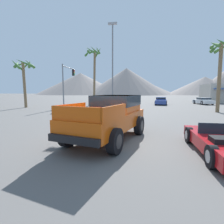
# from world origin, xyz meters

# --- Properties ---
(ground_plane) EXTENTS (320.00, 320.00, 0.00)m
(ground_plane) POSITION_xyz_m (0.00, 0.00, 0.00)
(ground_plane) COLOR #5B5956
(orange_pickup_truck) EXTENTS (3.19, 5.53, 1.97)m
(orange_pickup_truck) POSITION_xyz_m (-0.19, 0.52, 1.12)
(orange_pickup_truck) COLOR #CC4C0C
(orange_pickup_truck) RESTS_ON ground_plane
(parked_car_blue) EXTENTS (2.25, 4.43, 1.24)m
(parked_car_blue) POSITION_xyz_m (4.00, 22.66, 0.63)
(parked_car_blue) COLOR #334C9E
(parked_car_blue) RESTS_ON ground_plane
(parked_car_white) EXTENTS (2.60, 4.39, 1.14)m
(parked_car_white) POSITION_xyz_m (11.17, 24.83, 0.59)
(parked_car_white) COLOR white
(parked_car_white) RESTS_ON ground_plane
(traffic_light_main) EXTENTS (0.38, 3.97, 5.69)m
(traffic_light_main) POSITION_xyz_m (-9.16, 15.62, 3.99)
(traffic_light_main) COLOR slate
(traffic_light_main) RESTS_ON ground_plane
(street_lamp_post) EXTENTS (0.90, 0.24, 8.99)m
(street_lamp_post) POSITION_xyz_m (-1.99, 10.68, 5.30)
(street_lamp_post) COLOR slate
(street_lamp_post) RESTS_ON ground_plane
(palm_tree_tall) EXTENTS (2.75, 2.72, 9.31)m
(palm_tree_tall) POSITION_xyz_m (-7.01, 20.73, 6.86)
(palm_tree_tall) COLOR brown
(palm_tree_tall) RESTS_ON ground_plane
(palm_tree_short) EXTENTS (2.73, 2.99, 7.45)m
(palm_tree_short) POSITION_xyz_m (8.84, 12.63, 5.58)
(palm_tree_short) COLOR brown
(palm_tree_short) RESTS_ON ground_plane
(palm_tree_leaning) EXTENTS (2.92, 2.79, 6.41)m
(palm_tree_leaning) POSITION_xyz_m (-14.54, 13.68, 4.86)
(palm_tree_leaning) COLOR brown
(palm_tree_leaning) RESTS_ON ground_plane
(distant_mountain_range) EXTENTS (159.92, 65.60, 21.22)m
(distant_mountain_range) POSITION_xyz_m (1.04, 117.56, 8.26)
(distant_mountain_range) COLOR gray
(distant_mountain_range) RESTS_ON ground_plane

